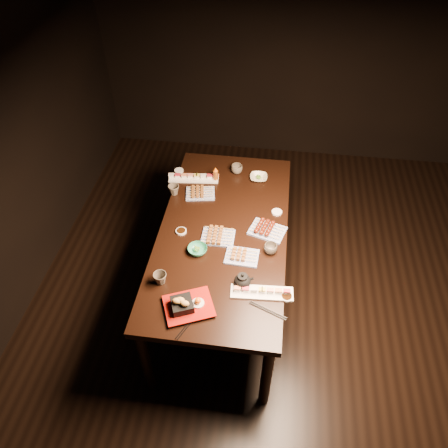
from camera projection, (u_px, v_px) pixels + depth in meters
The scene contains 23 objects.
ground at pixel (276, 339), 3.32m from camera, with size 5.00×5.00×0.00m, color black.
dining_table at pixel (223, 265), 3.35m from camera, with size 0.90×1.80×0.75m, color black.
sushi_platter_near at pixel (262, 291), 2.68m from camera, with size 0.39×0.11×0.05m, color white, non-canonical shape.
sushi_platter_far at pixel (194, 177), 3.49m from camera, with size 0.39×0.11×0.05m, color white, non-canonical shape.
yakitori_plate_center at pixel (218, 235), 3.02m from camera, with size 0.23×0.17×0.06m, color #828EB6, non-canonical shape.
yakitori_plate_right at pixel (242, 255), 2.89m from camera, with size 0.22×0.16×0.06m, color #828EB6, non-canonical shape.
yakitori_plate_left at pixel (200, 191), 3.35m from camera, with size 0.22×0.16×0.06m, color #828EB6, non-canonical shape.
tsukune_plate at pixel (268, 229), 3.06m from camera, with size 0.24×0.18×0.06m, color #828EB6, non-canonical shape.
edamame_bowl_green at pixel (197, 250), 2.93m from camera, with size 0.13×0.13×0.04m, color #2D8A64.
edamame_bowl_cream at pixel (259, 178), 3.49m from camera, with size 0.14×0.14×0.03m, color beige.
tempura_tray at pixel (188, 303), 2.58m from camera, with size 0.29×0.23×0.11m, color black, non-canonical shape.
teacup_near_left at pixel (160, 278), 2.73m from camera, with size 0.09×0.09×0.08m, color #4C453A.
teacup_mid_right at pixel (271, 249), 2.92m from camera, with size 0.09×0.09×0.07m, color #4C453A.
teacup_far_left at pixel (174, 190), 3.35m from camera, with size 0.09×0.09×0.08m, color #4C453A.
teacup_far_right at pixel (237, 169), 3.54m from camera, with size 0.09×0.09×0.07m, color #4C453A.
teapot at pixel (242, 280), 2.71m from camera, with size 0.12×0.12×0.11m, color black, non-canonical shape.
condiment_bottle at pixel (216, 174), 3.45m from camera, with size 0.04×0.04×0.13m, color brown.
sauce_dish_west at pixel (181, 231), 3.08m from camera, with size 0.08×0.08×0.01m, color white.
sauce_dish_east at pixel (277, 212), 3.22m from camera, with size 0.08×0.08×0.01m, color white.
sauce_dish_se at pixel (287, 297), 2.67m from camera, with size 0.08×0.08×0.01m, color white.
sauce_dish_nw at pixel (179, 171), 3.58m from camera, with size 0.07×0.07×0.01m, color white.
chopsticks_near at pixel (188, 325), 2.53m from camera, with size 0.22×0.02×0.01m, color black, non-canonical shape.
chopsticks_se at pixel (268, 310), 2.60m from camera, with size 0.24×0.02×0.01m, color black, non-canonical shape.
Camera 1 is at (-0.15, -1.80, 2.94)m, focal length 35.00 mm.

